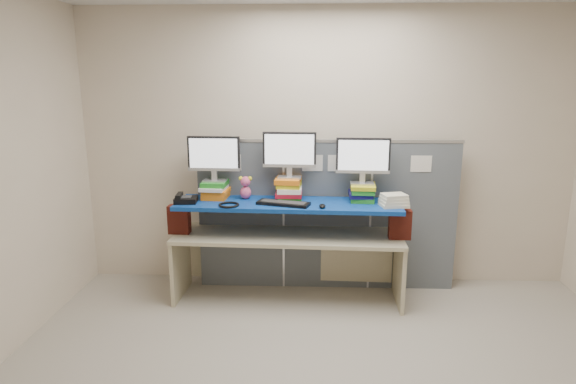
{
  "coord_description": "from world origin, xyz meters",
  "views": [
    {
      "loc": [
        -0.2,
        -2.88,
        2.09
      ],
      "look_at": [
        -0.38,
        1.49,
        1.07
      ],
      "focal_mm": 30.0,
      "sensor_mm": 36.0,
      "label": 1
    }
  ],
  "objects_px": {
    "desk": "(288,247)",
    "keyboard": "(283,203)",
    "monitor_right": "(363,158)",
    "monitor_center": "(289,152)",
    "blue_board": "(288,204)",
    "desk_phone": "(185,199)",
    "monitor_left": "(214,156)"
  },
  "relations": [
    {
      "from": "desk",
      "to": "keyboard",
      "type": "bearing_deg",
      "value": -110.93
    },
    {
      "from": "monitor_center",
      "to": "monitor_right",
      "type": "relative_size",
      "value": 1.0
    },
    {
      "from": "blue_board",
      "to": "monitor_left",
      "type": "height_order",
      "value": "monitor_left"
    },
    {
      "from": "keyboard",
      "to": "blue_board",
      "type": "bearing_deg",
      "value": 83.23
    },
    {
      "from": "blue_board",
      "to": "keyboard",
      "type": "relative_size",
      "value": 4.13
    },
    {
      "from": "blue_board",
      "to": "keyboard",
      "type": "height_order",
      "value": "keyboard"
    },
    {
      "from": "desk",
      "to": "monitor_center",
      "type": "distance_m",
      "value": 0.91
    },
    {
      "from": "blue_board",
      "to": "desk_phone",
      "type": "distance_m",
      "value": 0.97
    },
    {
      "from": "monitor_center",
      "to": "monitor_right",
      "type": "height_order",
      "value": "monitor_center"
    },
    {
      "from": "monitor_center",
      "to": "desk_phone",
      "type": "distance_m",
      "value": 1.07
    },
    {
      "from": "desk_phone",
      "to": "monitor_right",
      "type": "bearing_deg",
      "value": 0.01
    },
    {
      "from": "desk",
      "to": "desk_phone",
      "type": "xyz_separation_m",
      "value": [
        -0.96,
        -0.05,
        0.48
      ]
    },
    {
      "from": "monitor_left",
      "to": "keyboard",
      "type": "distance_m",
      "value": 0.82
    },
    {
      "from": "keyboard",
      "to": "desk_phone",
      "type": "relative_size",
      "value": 2.34
    },
    {
      "from": "desk",
      "to": "keyboard",
      "type": "distance_m",
      "value": 0.47
    },
    {
      "from": "monitor_left",
      "to": "monitor_center",
      "type": "height_order",
      "value": "monitor_center"
    },
    {
      "from": "desk",
      "to": "desk_phone",
      "type": "distance_m",
      "value": 1.08
    },
    {
      "from": "monitor_center",
      "to": "monitor_right",
      "type": "bearing_deg",
      "value": -0.0
    },
    {
      "from": "desk",
      "to": "blue_board",
      "type": "relative_size",
      "value": 1.04
    },
    {
      "from": "monitor_center",
      "to": "monitor_left",
      "type": "bearing_deg",
      "value": 180.0
    },
    {
      "from": "desk",
      "to": "keyboard",
      "type": "relative_size",
      "value": 4.29
    },
    {
      "from": "monitor_center",
      "to": "keyboard",
      "type": "xyz_separation_m",
      "value": [
        -0.05,
        -0.21,
        -0.44
      ]
    },
    {
      "from": "monitor_left",
      "to": "monitor_center",
      "type": "bearing_deg",
      "value": -0.0
    },
    {
      "from": "blue_board",
      "to": "desk_phone",
      "type": "xyz_separation_m",
      "value": [
        -0.96,
        -0.05,
        0.05
      ]
    },
    {
      "from": "monitor_center",
      "to": "keyboard",
      "type": "height_order",
      "value": "monitor_center"
    },
    {
      "from": "keyboard",
      "to": "desk",
      "type": "bearing_deg",
      "value": 83.23
    },
    {
      "from": "monitor_center",
      "to": "keyboard",
      "type": "bearing_deg",
      "value": -100.73
    },
    {
      "from": "monitor_right",
      "to": "monitor_center",
      "type": "bearing_deg",
      "value": 180.0
    },
    {
      "from": "desk",
      "to": "monitor_center",
      "type": "height_order",
      "value": "monitor_center"
    },
    {
      "from": "monitor_left",
      "to": "monitor_right",
      "type": "bearing_deg",
      "value": -0.0
    },
    {
      "from": "monitor_left",
      "to": "monitor_right",
      "type": "distance_m",
      "value": 1.41
    },
    {
      "from": "monitor_left",
      "to": "monitor_right",
      "type": "xyz_separation_m",
      "value": [
        1.41,
        -0.05,
        -0.0
      ]
    }
  ]
}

